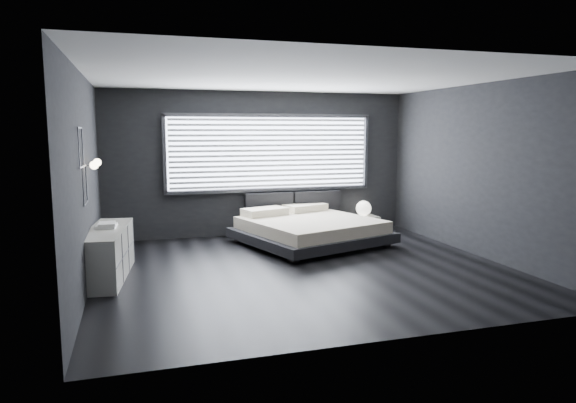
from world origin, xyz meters
name	(u,v)px	position (x,y,z in m)	size (l,w,h in m)	color
room	(305,175)	(0.00, 0.00, 1.40)	(6.04, 6.00, 2.80)	black
window	(271,153)	(0.20, 2.70, 1.61)	(4.14, 0.09, 1.52)	white
headboard	(293,205)	(0.64, 2.64, 0.57)	(1.96, 0.16, 0.52)	black
sconce_near	(94,165)	(-2.88, 0.05, 1.60)	(0.18, 0.11, 0.11)	silver
sconce_far	(97,162)	(-2.88, 0.65, 1.60)	(0.18, 0.11, 0.11)	silver
wall_art_upper	(81,147)	(-2.98, -0.55, 1.85)	(0.01, 0.48, 0.48)	#47474C
wall_art_lower	(85,185)	(-2.98, -0.30, 1.38)	(0.01, 0.48, 0.48)	#47474C
bed	(309,229)	(0.63, 1.59, 0.28)	(2.87, 2.80, 0.60)	black
nightstand	(364,223)	(2.09, 2.40, 0.16)	(0.53, 0.44, 0.31)	silver
orb_lamp	(364,208)	(2.09, 2.42, 0.47)	(0.31, 0.31, 0.31)	white
dresser	(108,253)	(-2.78, 0.34, 0.35)	(0.70, 1.79, 0.70)	silver
book_stack	(107,225)	(-2.78, 0.43, 0.73)	(0.30, 0.37, 0.07)	white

